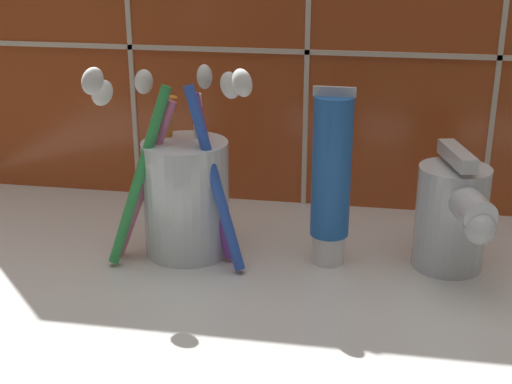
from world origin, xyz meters
TOP-DOWN VIEW (x-y plane):
  - sink_counter at (0.00, 0.00)cm, footprint 72.72×37.48cm
  - toothbrush_cup at (-7.24, 4.62)cm, footprint 14.58×9.75cm
  - toothpaste_tube at (5.48, 4.73)cm, footprint 3.48×3.32cm
  - sink_faucet at (15.78, 5.18)cm, footprint 5.99×10.38cm

SIDE VIEW (x-z plane):
  - sink_counter at x=0.00cm, z-range 0.00..2.00cm
  - sink_faucet at x=15.78cm, z-range 1.70..12.24cm
  - toothbrush_cup at x=-7.24cm, z-range -1.04..16.67cm
  - toothpaste_tube at x=5.48cm, z-range 1.97..17.50cm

